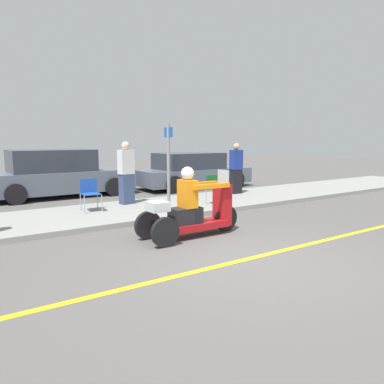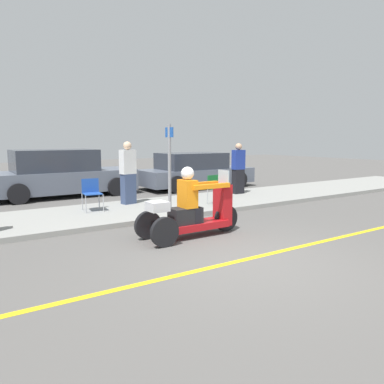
% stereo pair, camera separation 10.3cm
% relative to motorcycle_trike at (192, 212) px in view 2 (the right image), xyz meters
% --- Properties ---
extents(ground_plane, '(60.00, 60.00, 0.00)m').
position_rel_motorcycle_trike_xyz_m(ground_plane, '(-0.08, -1.70, -0.51)').
color(ground_plane, '#565451').
extents(lane_stripe, '(24.00, 0.12, 0.01)m').
position_rel_motorcycle_trike_xyz_m(lane_stripe, '(-0.01, -1.70, -0.50)').
color(lane_stripe, gold).
rests_on(lane_stripe, ground).
extents(sidewalk_strip, '(28.00, 2.80, 0.12)m').
position_rel_motorcycle_trike_xyz_m(sidewalk_strip, '(-0.08, 2.90, -0.45)').
color(sidewalk_strip, gray).
rests_on(sidewalk_strip, ground).
extents(motorcycle_trike, '(2.25, 0.77, 1.42)m').
position_rel_motorcycle_trike_xyz_m(motorcycle_trike, '(0.00, 0.00, 0.00)').
color(motorcycle_trike, black).
rests_on(motorcycle_trike, ground).
extents(spectator_far_back, '(0.46, 0.32, 1.77)m').
position_rel_motorcycle_trike_xyz_m(spectator_far_back, '(0.24, 3.68, 0.47)').
color(spectator_far_back, '#38476B').
rests_on(spectator_far_back, sidewalk_strip).
extents(spectator_mid_group, '(0.42, 0.27, 1.70)m').
position_rel_motorcycle_trike_xyz_m(spectator_mid_group, '(4.18, 3.50, 0.43)').
color(spectator_mid_group, black).
rests_on(spectator_mid_group, sidewalk_strip).
extents(folding_chair_set_back, '(0.50, 0.50, 0.82)m').
position_rel_motorcycle_trike_xyz_m(folding_chair_set_back, '(2.31, 2.25, 0.12)').
color(folding_chair_set_back, '#A5A8AD').
rests_on(folding_chair_set_back, sidewalk_strip).
extents(folding_chair_curbside, '(0.51, 0.51, 0.82)m').
position_rel_motorcycle_trike_xyz_m(folding_chair_curbside, '(-0.96, 3.27, 0.12)').
color(folding_chair_curbside, '#A5A8AD').
rests_on(folding_chair_curbside, sidewalk_strip).
extents(parked_car_lot_right, '(4.81, 2.11, 1.60)m').
position_rel_motorcycle_trike_xyz_m(parked_car_lot_right, '(-0.80, 6.99, 0.25)').
color(parked_car_lot_right, slate).
rests_on(parked_car_lot_right, ground).
extents(parked_car_lot_left, '(4.66, 2.05, 1.41)m').
position_rel_motorcycle_trike_xyz_m(parked_car_lot_left, '(4.31, 6.32, 0.16)').
color(parked_car_lot_left, slate).
rests_on(parked_car_lot_left, ground).
extents(street_sign, '(0.08, 0.36, 2.20)m').
position_rel_motorcycle_trike_xyz_m(street_sign, '(0.49, 1.75, 0.81)').
color(street_sign, gray).
rests_on(street_sign, sidewalk_strip).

